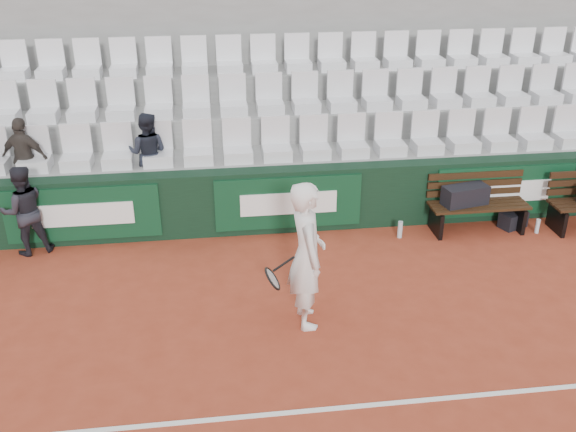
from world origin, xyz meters
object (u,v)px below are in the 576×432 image
Objects in this scene: bench_left at (477,217)px; ball_kid at (24,211)px; water_bottle_far at (537,226)px; sports_bag_ground at (513,220)px; water_bottle_near at (400,230)px; tennis_player at (307,255)px; spectator_c at (145,124)px; spectator_b at (20,129)px; sports_bag_left at (465,195)px.

ball_kid is (-6.66, 0.18, 0.44)m from bench_left.
sports_bag_ground is at bearing 139.73° from water_bottle_far.
bench_left is 5.71× the size of water_bottle_near.
tennis_player is at bearing -145.83° from bench_left.
bench_left is 5.22m from spectator_c.
sports_bag_ground is 7.30m from ball_kid.
spectator_c reaches higher than bench_left.
spectator_b is (-5.50, 1.01, 1.49)m from water_bottle_near.
sports_bag_left is at bearing -170.41° from spectator_b.
ball_kid is at bearing 178.66° from sports_bag_left.
sports_bag_left is 1.25m from water_bottle_far.
sports_bag_ground is 5.83m from spectator_c.
sports_bag_left is 6.64m from spectator_b.
water_bottle_near is 0.21× the size of spectator_c.
tennis_player reaches higher than water_bottle_far.
water_bottle_near is 0.21× the size of spectator_b.
ball_kid reaches higher than sports_bag_left.
sports_bag_ground is 0.33× the size of spectator_c.
spectator_b is (-6.73, 0.94, 1.39)m from bench_left.
water_bottle_near is at bearing 48.25° from tennis_player.
water_bottle_near is at bearing 177.01° from spectator_c.
water_bottle_far is at bearing -170.92° from spectator_b.
water_bottle_far is at bearing -3.42° from water_bottle_near.
spectator_c is (-4.71, 0.91, 1.02)m from sports_bag_left.
ball_kid is at bearing 112.74° from spectator_b.
water_bottle_far is 7.59m from ball_kid.
tennis_player is at bearing 129.93° from ball_kid.
spectator_c is (-3.71, 1.01, 1.49)m from water_bottle_near.
tennis_player is (-1.74, -1.95, 0.77)m from water_bottle_near.
water_bottle_far is at bearing -40.27° from sports_bag_ground.
bench_left is 0.83× the size of tennis_player.
sports_bag_ground is at bearing -176.95° from spectator_c.
spectator_c is at bearing 164.82° from water_bottle_near.
water_bottle_far is at bearing -12.06° from bench_left.
tennis_player reaches higher than bench_left.
water_bottle_near reaches higher than sports_bag_ground.
spectator_b is (-7.63, 1.13, 1.50)m from water_bottle_far.
sports_bag_ground is 1.80× the size of water_bottle_far.
spectator_b reaches higher than sports_bag_ground.
tennis_player is 1.46× the size of spectator_c.
sports_bag_left reaches higher than bench_left.
water_bottle_near is 0.14× the size of tennis_player.
bench_left is 2.20× the size of sports_bag_left.
water_bottle_far is 0.17× the size of ball_kid.
sports_bag_ground is at bearing 29.89° from tennis_player.
spectator_b is at bearing 169.62° from water_bottle_near.
tennis_player is at bearing 135.79° from spectator_c.
spectator_b is at bearing 171.54° from water_bottle_far.
water_bottle_far is at bearing -178.79° from spectator_c.
water_bottle_far is (0.28, -0.24, -0.01)m from sports_bag_ground.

